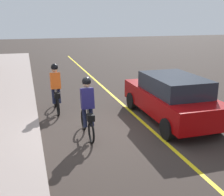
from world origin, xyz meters
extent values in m
plane|color=#332B26|center=(0.00, 0.00, 0.00)|extent=(80.00, 80.00, 0.00)
cube|color=yellow|center=(0.00, -1.60, 0.00)|extent=(36.00, 0.12, 0.01)
torus|color=black|center=(3.09, 1.08, 0.33)|extent=(0.66, 0.07, 0.66)
torus|color=black|center=(2.04, 1.08, 0.33)|extent=(0.66, 0.07, 0.66)
cube|color=black|center=(2.57, 1.08, 0.58)|extent=(0.93, 0.05, 0.24)
cylinder|color=black|center=(2.42, 1.08, 0.73)|extent=(0.03, 0.03, 0.35)
cube|color=#DF5418|center=(2.47, 1.08, 1.21)|extent=(0.34, 0.36, 0.63)
sphere|color=tan|center=(2.52, 1.08, 1.62)|extent=(0.22, 0.22, 0.22)
sphere|color=black|center=(2.52, 1.08, 1.70)|extent=(0.26, 0.26, 0.26)
cylinder|color=#191E38|center=(2.45, 1.18, 0.68)|extent=(0.34, 0.12, 0.65)
cylinder|color=#191E38|center=(2.45, 0.98, 0.68)|extent=(0.34, 0.12, 0.65)
cube|color=black|center=(2.09, 1.08, 0.75)|extent=(0.24, 0.20, 0.18)
torus|color=black|center=(0.48, 0.45, 0.33)|extent=(0.66, 0.07, 0.66)
torus|color=black|center=(-0.57, 0.44, 0.33)|extent=(0.66, 0.07, 0.66)
cube|color=black|center=(-0.04, 0.44, 0.58)|extent=(0.93, 0.05, 0.24)
cylinder|color=black|center=(-0.19, 0.44, 0.73)|extent=(0.03, 0.03, 0.35)
cube|color=#1E1A52|center=(-0.14, 0.44, 1.21)|extent=(0.34, 0.36, 0.63)
sphere|color=tan|center=(-0.09, 0.44, 1.62)|extent=(0.22, 0.22, 0.22)
sphere|color=black|center=(-0.09, 0.44, 1.70)|extent=(0.26, 0.26, 0.26)
cylinder|color=#191E38|center=(-0.17, 0.54, 0.68)|extent=(0.34, 0.12, 0.65)
cylinder|color=#191E38|center=(-0.16, 0.34, 0.68)|extent=(0.34, 0.12, 0.65)
cube|color=black|center=(-0.52, 0.44, 0.75)|extent=(0.24, 0.20, 0.18)
cube|color=#950607|center=(0.53, -2.60, 0.67)|extent=(4.41, 1.82, 0.70)
cube|color=#1E232D|center=(0.33, -2.60, 1.30)|extent=(2.47, 1.59, 0.56)
cylinder|color=black|center=(2.03, -1.76, 0.32)|extent=(0.64, 0.22, 0.64)
cylinder|color=black|center=(2.03, -3.46, 0.32)|extent=(0.64, 0.22, 0.64)
cylinder|color=black|center=(-0.96, -1.75, 0.32)|extent=(0.64, 0.22, 0.64)
cylinder|color=black|center=(-0.96, -3.45, 0.32)|extent=(0.64, 0.22, 0.64)
camera|label=1|loc=(-7.89, 2.03, 3.48)|focal=45.79mm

